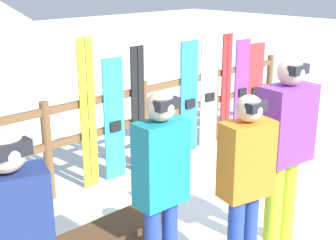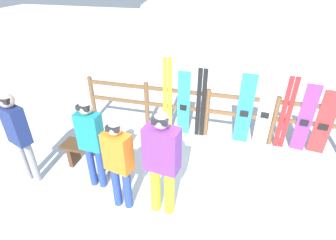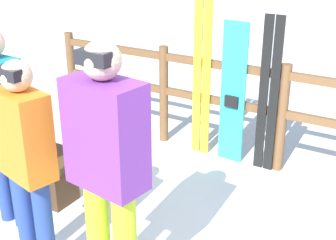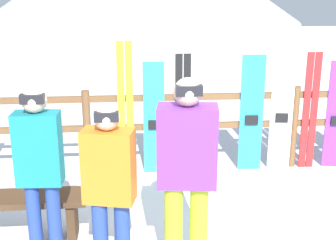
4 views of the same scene
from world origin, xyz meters
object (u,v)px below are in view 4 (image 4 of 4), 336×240
at_px(person_orange, 109,183).
at_px(snowboard_blue, 251,114).
at_px(ski_pair_yellow, 126,109).
at_px(person_purple, 187,166).
at_px(bench, 24,208).
at_px(person_teal, 40,164).
at_px(ski_pair_red, 310,112).
at_px(snowboard_cyan, 154,119).
at_px(ski_pair_black, 183,114).
at_px(snowboard_white, 282,112).
at_px(snowboard_purple, 336,116).

height_order(person_orange, snowboard_blue, person_orange).
bearing_deg(ski_pair_yellow, person_purple, -77.10).
xyz_separation_m(bench, person_teal, (0.27, -0.41, 0.61)).
bearing_deg(person_purple, bench, 156.40).
height_order(ski_pair_yellow, ski_pair_red, ski_pair_yellow).
bearing_deg(ski_pair_yellow, person_teal, -109.89).
height_order(ski_pair_yellow, snowboard_blue, ski_pair_yellow).
height_order(person_teal, snowboard_cyan, person_teal).
bearing_deg(person_purple, ski_pair_black, 84.32).
bearing_deg(snowboard_white, person_teal, -144.26).
distance_m(person_teal, snowboard_blue, 3.05).
distance_m(snowboard_cyan, snowboard_white, 1.66).
height_order(snowboard_cyan, ski_pair_red, ski_pair_red).
bearing_deg(person_orange, person_purple, 5.97).
bearing_deg(snowboard_purple, snowboard_white, 179.99).
height_order(snowboard_white, ski_pair_red, snowboard_white).
relative_size(bench, snowboard_purple, 0.83).
bearing_deg(ski_pair_yellow, snowboard_purple, -0.07).
bearing_deg(ski_pair_yellow, snowboard_cyan, -0.56).
bearing_deg(ski_pair_red, person_teal, -147.68).
relative_size(person_purple, person_teal, 1.07).
relative_size(bench, person_orange, 0.78).
distance_m(person_orange, snowboard_blue, 2.86).
relative_size(ski_pair_yellow, snowboard_cyan, 1.18).
xyz_separation_m(ski_pair_yellow, ski_pair_black, (0.72, 0.00, -0.08)).
xyz_separation_m(person_orange, ski_pair_yellow, (0.12, 2.27, -0.03)).
distance_m(bench, ski_pair_yellow, 1.91).
relative_size(person_purple, snowboard_cyan, 1.18).
relative_size(person_teal, ski_pair_yellow, 0.94).
xyz_separation_m(ski_pair_black, snowboard_white, (1.29, -0.00, 0.01)).
height_order(bench, person_orange, person_orange).
bearing_deg(ski_pair_red, bench, -155.24).
relative_size(person_teal, ski_pair_red, 1.04).
bearing_deg(ski_pair_black, person_purple, -95.68).
bearing_deg(person_purple, person_teal, 168.97).
relative_size(person_purple, ski_pair_red, 1.11).
height_order(person_orange, ski_pair_yellow, ski_pair_yellow).
height_order(bench, ski_pair_black, ski_pair_black).
bearing_deg(person_purple, snowboard_purple, 44.31).
bearing_deg(snowboard_white, ski_pair_black, 179.85).
relative_size(person_teal, snowboard_cyan, 1.11).
bearing_deg(bench, ski_pair_yellow, 57.86).
xyz_separation_m(person_purple, snowboard_white, (1.51, 2.20, -0.21)).
height_order(ski_pair_red, snowboard_purple, ski_pair_red).
bearing_deg(snowboard_white, ski_pair_red, 0.50).
relative_size(person_orange, ski_pair_black, 0.99).
relative_size(bench, ski_pair_black, 0.77).
relative_size(person_orange, ski_pair_red, 0.99).
bearing_deg(person_purple, person_orange, -174.03).
xyz_separation_m(person_orange, person_teal, (-0.59, 0.30, 0.06)).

